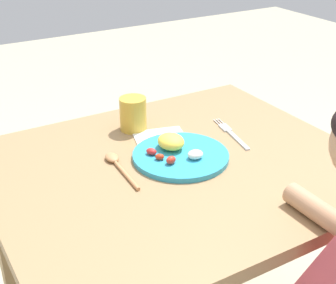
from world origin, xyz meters
The scene contains 6 objects.
dining_table centered at (0.00, 0.00, 0.59)m, with size 1.00×0.85×0.70m.
plate centered at (0.02, 0.03, 0.71)m, with size 0.27×0.27×0.06m.
fork centered at (0.24, 0.07, 0.70)m, with size 0.06×0.22×0.01m.
spoon centered at (-0.15, 0.08, 0.71)m, with size 0.04×0.21×0.02m.
drinking_cup centered at (-0.01, 0.26, 0.75)m, with size 0.08×0.08×0.11m, color gold.
napkin centered at (0.03, 0.16, 0.70)m, with size 0.15×0.13×0.00m, color white.
Camera 1 is at (-0.61, -0.99, 1.37)m, focal length 51.92 mm.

